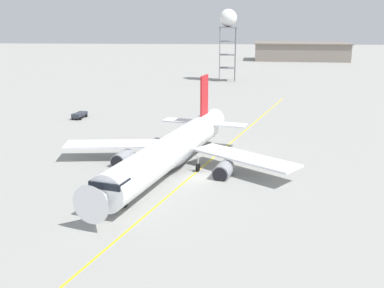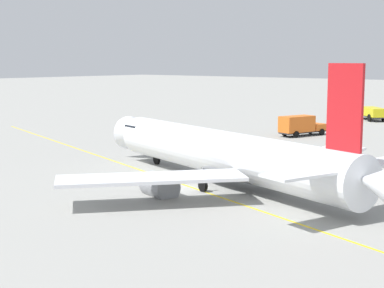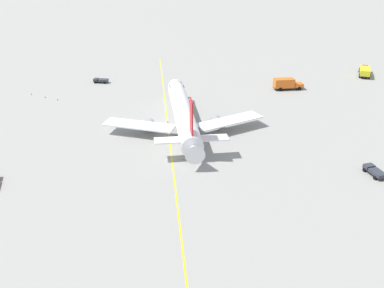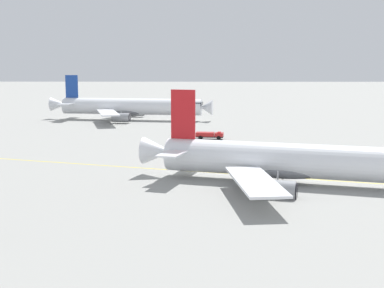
{
  "view_description": "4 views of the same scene",
  "coord_description": "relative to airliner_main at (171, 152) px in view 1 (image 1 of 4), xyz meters",
  "views": [
    {
      "loc": [
        -2.81,
        55.68,
        20.02
      ],
      "look_at": [
        1.08,
        -4.36,
        3.31
      ],
      "focal_mm": 42.92,
      "sensor_mm": 36.0,
      "label": 1
    },
    {
      "loc": [
        -39.17,
        -34.17,
        11.46
      ],
      "look_at": [
        4.04,
        1.9,
        3.4
      ],
      "focal_mm": 54.88,
      "sensor_mm": 36.0,
      "label": 2
    },
    {
      "loc": [
        -26.31,
        -76.09,
        35.13
      ],
      "look_at": [
        0.51,
        -14.65,
        2.06
      ],
      "focal_mm": 37.31,
      "sensor_mm": 36.0,
      "label": 3
    },
    {
      "loc": [
        71.17,
        -13.87,
        15.17
      ],
      "look_at": [
        0.51,
        -14.65,
        4.38
      ],
      "focal_mm": 52.59,
      "sensor_mm": 36.0,
      "label": 4
    }
  ],
  "objects": [
    {
      "name": "baggage_truck_truck",
      "position": [
        22.24,
        -31.85,
        -1.99
      ],
      "size": [
        2.44,
        4.37,
        1.22
      ],
      "rotation": [
        0.0,
        0.0,
        1.43
      ],
      "color": "#232326",
      "rests_on": "ground_plane"
    },
    {
      "name": "ground_plane",
      "position": [
        -3.82,
        2.5,
        -2.7
      ],
      "size": [
        600.0,
        600.0,
        0.0
      ],
      "primitive_type": "plane",
      "color": "gray"
    },
    {
      "name": "radar_tower",
      "position": [
        -8.34,
        -91.16,
        15.85
      ],
      "size": [
        5.77,
        5.77,
        22.44
      ],
      "color": "slate",
      "rests_on": "ground_plane"
    },
    {
      "name": "terminal_shed",
      "position": [
        -44.0,
        -166.19,
        1.45
      ],
      "size": [
        45.65,
        23.27,
        8.27
      ],
      "rotation": [
        0.0,
        0.0,
        6.21
      ],
      "color": "gray",
      "rests_on": "ground_plane"
    },
    {
      "name": "airliner_main",
      "position": [
        0.0,
        0.0,
        0.0
      ],
      "size": [
        33.1,
        38.32,
        11.59
      ],
      "rotation": [
        0.0,
        0.0,
        1.28
      ],
      "color": "white",
      "rests_on": "ground_plane"
    },
    {
      "name": "taxiway_centreline",
      "position": [
        -3.73,
        -0.59,
        -2.7
      ],
      "size": [
        37.74,
        117.18,
        0.01
      ],
      "rotation": [
        0.0,
        0.0,
        1.26
      ],
      "color": "yellow",
      "rests_on": "ground_plane"
    }
  ]
}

